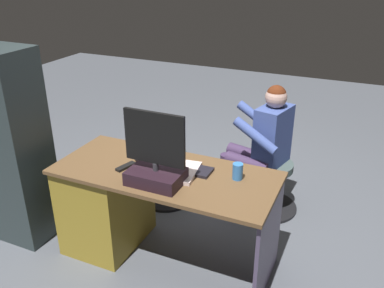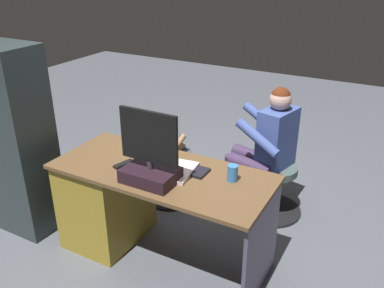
# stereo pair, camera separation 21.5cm
# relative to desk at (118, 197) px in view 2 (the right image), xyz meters

# --- Properties ---
(ground_plane) EXTENTS (10.00, 10.00, 0.00)m
(ground_plane) POSITION_rel_desk_xyz_m (-0.39, -0.38, -0.38)
(ground_plane) COLOR #50555C
(desk) EXTENTS (1.50, 0.65, 0.71)m
(desk) POSITION_rel_desk_xyz_m (0.00, 0.00, 0.00)
(desk) COLOR brown
(desk) RESTS_ON ground_plane
(monitor) EXTENTS (0.40, 0.24, 0.47)m
(monitor) POSITION_rel_desk_xyz_m (-0.41, 0.15, 0.46)
(monitor) COLOR black
(monitor) RESTS_ON desk
(keyboard) EXTENTS (0.42, 0.14, 0.02)m
(keyboard) POSITION_rel_desk_xyz_m (-0.48, -0.08, 0.34)
(keyboard) COLOR black
(keyboard) RESTS_ON desk
(computer_mouse) EXTENTS (0.06, 0.10, 0.04)m
(computer_mouse) POSITION_rel_desk_xyz_m (-0.15, -0.08, 0.35)
(computer_mouse) COLOR #262227
(computer_mouse) RESTS_ON desk
(cup) EXTENTS (0.07, 0.07, 0.11)m
(cup) POSITION_rel_desk_xyz_m (-0.86, -0.10, 0.38)
(cup) COLOR #3372BF
(cup) RESTS_ON desk
(tv_remote) EXTENTS (0.08, 0.16, 0.02)m
(tv_remote) POSITION_rel_desk_xyz_m (-0.13, 0.06, 0.34)
(tv_remote) COLOR black
(tv_remote) RESTS_ON desk
(notebook_binder) EXTENTS (0.26, 0.33, 0.02)m
(notebook_binder) POSITION_rel_desk_xyz_m (-0.49, -0.02, 0.34)
(notebook_binder) COLOR beige
(notebook_binder) RESTS_ON desk
(office_chair_teddy) EXTENTS (0.49, 0.49, 0.44)m
(office_chair_teddy) POSITION_rel_desk_xyz_m (-0.02, -0.71, -0.13)
(office_chair_teddy) COLOR black
(office_chair_teddy) RESTS_ON ground_plane
(teddy_bear) EXTENTS (0.22, 0.23, 0.32)m
(teddy_bear) POSITION_rel_desk_xyz_m (-0.02, -0.72, 0.20)
(teddy_bear) COLOR #987052
(teddy_bear) RESTS_ON office_chair_teddy
(visitor_chair) EXTENTS (0.52, 0.52, 0.44)m
(visitor_chair) POSITION_rel_desk_xyz_m (-0.89, -0.93, -0.14)
(visitor_chair) COLOR black
(visitor_chair) RESTS_ON ground_plane
(person) EXTENTS (0.57, 0.55, 1.11)m
(person) POSITION_rel_desk_xyz_m (-0.80, -0.91, 0.26)
(person) COLOR #3D4F91
(person) RESTS_ON ground_plane
(equipment_rack) EXTENTS (0.44, 0.36, 1.47)m
(equipment_rack) POSITION_rel_desk_xyz_m (0.75, 0.18, 0.35)
(equipment_rack) COLOR #293335
(equipment_rack) RESTS_ON ground_plane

